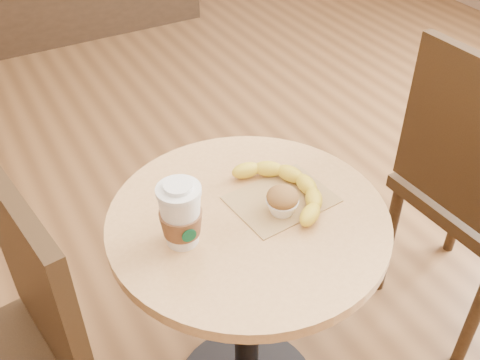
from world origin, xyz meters
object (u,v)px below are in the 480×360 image
Objects in this scene: chair_right at (479,188)px; muffin at (282,201)px; cafe_table at (248,281)px; banana at (286,188)px; coffee_cup at (181,217)px.

chair_right reaches higher than muffin.
cafe_table is 9.63× the size of muffin.
banana is at bearing 81.20° from chair_right.
muffin reaches higher than banana.
cafe_table is 0.28m from banana.
chair_right is 0.98m from coffee_cup.
coffee_cup reaches higher than cafe_table.
chair_right is at bearing -12.99° from banana.
muffin is (-0.70, 0.03, 0.23)m from chair_right.
banana is (-0.66, 0.07, 0.21)m from chair_right.
coffee_cup is at bearing 179.68° from cafe_table.
banana is (0.12, 0.02, 0.25)m from cafe_table.
chair_right is (0.78, -0.05, 0.04)m from cafe_table.
muffin is at bearing -3.28° from coffee_cup.
banana is (0.04, 0.05, -0.01)m from muffin.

